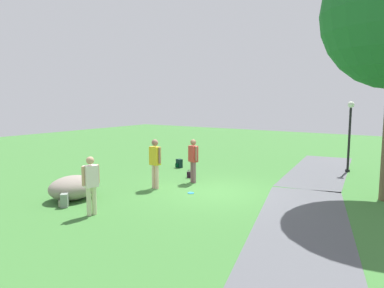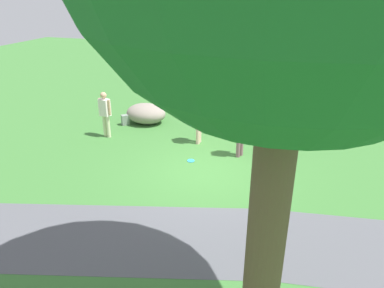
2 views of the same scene
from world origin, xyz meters
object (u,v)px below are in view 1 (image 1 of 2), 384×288
(woman_with_handbag, at_px, (193,158))
(backpack_by_boulder, at_px, (64,201))
(lamp_post, at_px, (350,128))
(handbag_on_grass, at_px, (191,174))
(man_near_boulder, at_px, (91,182))
(lawn_boulder, at_px, (73,188))
(frisbee_on_grass, at_px, (191,193))
(passerby_on_path, at_px, (155,160))
(spare_backpack_on_lawn, at_px, (179,164))

(woman_with_handbag, height_order, backpack_by_boulder, woman_with_handbag)
(lamp_post, bearing_deg, backpack_by_boulder, -30.25)
(handbag_on_grass, height_order, backpack_by_boulder, backpack_by_boulder)
(woman_with_handbag, relative_size, man_near_boulder, 1.02)
(woman_with_handbag, height_order, man_near_boulder, woman_with_handbag)
(lawn_boulder, relative_size, frisbee_on_grass, 7.66)
(passerby_on_path, bearing_deg, spare_backpack_on_lawn, -156.45)
(handbag_on_grass, bearing_deg, man_near_boulder, 3.89)
(man_near_boulder, relative_size, handbag_on_grass, 4.74)
(lamp_post, xyz_separation_m, spare_backpack_on_lawn, (3.35, -6.73, -1.74))
(handbag_on_grass, xyz_separation_m, frisbee_on_grass, (2.03, 1.35, -0.13))
(woman_with_handbag, bearing_deg, backpack_by_boulder, -17.06)
(lawn_boulder, bearing_deg, backpack_by_boulder, 33.38)
(passerby_on_path, xyz_separation_m, frisbee_on_grass, (-0.17, 1.42, -1.03))
(backpack_by_boulder, xyz_separation_m, spare_backpack_on_lawn, (-6.89, -0.76, 0.00))
(backpack_by_boulder, distance_m, spare_backpack_on_lawn, 6.94)
(handbag_on_grass, relative_size, frisbee_on_grass, 1.56)
(backpack_by_boulder, bearing_deg, handbag_on_grass, 170.46)
(backpack_by_boulder, relative_size, frisbee_on_grass, 1.81)
(lawn_boulder, relative_size, passerby_on_path, 0.96)
(lawn_boulder, relative_size, woman_with_handbag, 1.02)
(lamp_post, relative_size, man_near_boulder, 1.88)
(man_near_boulder, xyz_separation_m, handbag_on_grass, (-5.47, -0.37, -0.81))
(backpack_by_boulder, xyz_separation_m, frisbee_on_grass, (-3.38, 2.26, -0.18))
(woman_with_handbag, distance_m, backpack_by_boulder, 5.02)
(woman_with_handbag, distance_m, spare_backpack_on_lawn, 3.18)
(man_near_boulder, distance_m, passerby_on_path, 3.31)
(lamp_post, relative_size, passerby_on_path, 1.74)
(lamp_post, bearing_deg, woman_with_handbag, -39.42)
(spare_backpack_on_lawn, bearing_deg, backpack_by_boulder, 6.28)
(lamp_post, relative_size, spare_backpack_on_lawn, 7.71)
(man_near_boulder, xyz_separation_m, backpack_by_boulder, (-0.06, -1.28, -0.75))
(handbag_on_grass, bearing_deg, spare_backpack_on_lawn, -131.69)
(handbag_on_grass, bearing_deg, woman_with_handbag, 39.56)
(spare_backpack_on_lawn, bearing_deg, man_near_boulder, 16.35)
(lamp_post, height_order, frisbee_on_grass, lamp_post)
(lamp_post, xyz_separation_m, frisbee_on_grass, (6.86, -3.71, -1.92))
(lawn_boulder, height_order, spare_backpack_on_lawn, lawn_boulder)
(lamp_post, distance_m, handbag_on_grass, 7.22)
(lawn_boulder, distance_m, woman_with_handbag, 4.52)
(lawn_boulder, height_order, passerby_on_path, passerby_on_path)
(frisbee_on_grass, bearing_deg, woman_with_handbag, -149.38)
(passerby_on_path, height_order, spare_backpack_on_lawn, passerby_on_path)
(backpack_by_boulder, relative_size, spare_backpack_on_lawn, 1.00)
(lawn_boulder, distance_m, passerby_on_path, 2.92)
(handbag_on_grass, bearing_deg, frisbee_on_grass, 33.76)
(lawn_boulder, bearing_deg, man_near_boulder, 66.69)
(lawn_boulder, relative_size, handbag_on_grass, 4.90)
(man_near_boulder, bearing_deg, frisbee_on_grass, 164.09)
(man_near_boulder, distance_m, spare_backpack_on_lawn, 7.29)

